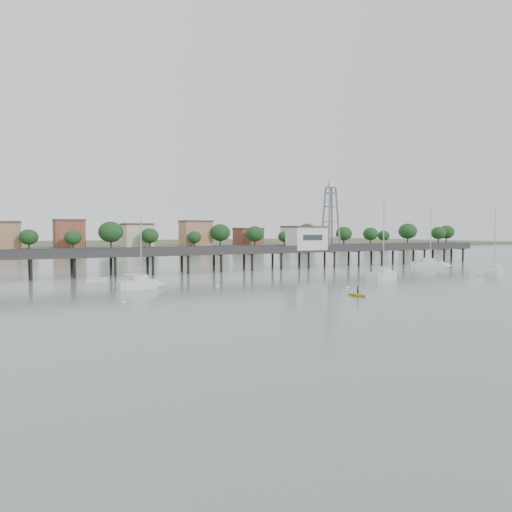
{
  "coord_description": "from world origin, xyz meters",
  "views": [
    {
      "loc": [
        -36.23,
        -33.32,
        8.45
      ],
      "look_at": [
        2.94,
        42.0,
        4.0
      ],
      "focal_mm": 35.0,
      "sensor_mm": 36.0,
      "label": 1
    }
  ],
  "objects_px": {
    "lattice_tower": "(331,218)",
    "white_tender": "(97,280)",
    "yellow_dinghy": "(358,296)",
    "pier": "(201,253)",
    "sailboat_d": "(495,272)",
    "sailboat_e": "(434,265)",
    "sailboat_b": "(145,284)",
    "sailboat_c": "(385,276)"
  },
  "relations": [
    {
      "from": "sailboat_b",
      "to": "sailboat_e",
      "type": "xyz_separation_m",
      "value": [
        68.15,
        9.84,
        -0.02
      ]
    },
    {
      "from": "sailboat_c",
      "to": "sailboat_d",
      "type": "relative_size",
      "value": 1.11
    },
    {
      "from": "sailboat_b",
      "to": "white_tender",
      "type": "relative_size",
      "value": 3.0
    },
    {
      "from": "white_tender",
      "to": "yellow_dinghy",
      "type": "height_order",
      "value": "yellow_dinghy"
    },
    {
      "from": "lattice_tower",
      "to": "sailboat_b",
      "type": "xyz_separation_m",
      "value": [
        -49.05,
        -22.86,
        -10.45
      ]
    },
    {
      "from": "lattice_tower",
      "to": "pier",
      "type": "bearing_deg",
      "value": -180.0
    },
    {
      "from": "lattice_tower",
      "to": "white_tender",
      "type": "xyz_separation_m",
      "value": [
        -53.67,
        -10.85,
        -10.7
      ]
    },
    {
      "from": "sailboat_c",
      "to": "lattice_tower",
      "type": "bearing_deg",
      "value": 46.65
    },
    {
      "from": "sailboat_e",
      "to": "yellow_dinghy",
      "type": "bearing_deg",
      "value": -113.5
    },
    {
      "from": "pier",
      "to": "white_tender",
      "type": "bearing_deg",
      "value": -153.93
    },
    {
      "from": "pier",
      "to": "sailboat_e",
      "type": "relative_size",
      "value": 10.94
    },
    {
      "from": "sailboat_d",
      "to": "yellow_dinghy",
      "type": "distance_m",
      "value": 42.8
    },
    {
      "from": "pier",
      "to": "yellow_dinghy",
      "type": "height_order",
      "value": "pier"
    },
    {
      "from": "lattice_tower",
      "to": "sailboat_e",
      "type": "xyz_separation_m",
      "value": [
        19.11,
        -13.02,
        -10.46
      ]
    },
    {
      "from": "sailboat_e",
      "to": "white_tender",
      "type": "bearing_deg",
      "value": -148.47
    },
    {
      "from": "lattice_tower",
      "to": "yellow_dinghy",
      "type": "bearing_deg",
      "value": -122.05
    },
    {
      "from": "pier",
      "to": "sailboat_d",
      "type": "height_order",
      "value": "sailboat_d"
    },
    {
      "from": "sailboat_d",
      "to": "sailboat_c",
      "type": "bearing_deg",
      "value": 140.91
    },
    {
      "from": "lattice_tower",
      "to": "sailboat_c",
      "type": "bearing_deg",
      "value": -107.44
    },
    {
      "from": "white_tender",
      "to": "sailboat_d",
      "type": "bearing_deg",
      "value": 0.6
    },
    {
      "from": "lattice_tower",
      "to": "yellow_dinghy",
      "type": "distance_m",
      "value": 52.35
    },
    {
      "from": "sailboat_d",
      "to": "sailboat_e",
      "type": "bearing_deg",
      "value": 45.78
    },
    {
      "from": "sailboat_d",
      "to": "white_tender",
      "type": "xyz_separation_m",
      "value": [
        -67.79,
        21.18,
        -0.24
      ]
    },
    {
      "from": "sailboat_b",
      "to": "sailboat_e",
      "type": "bearing_deg",
      "value": -1.54
    },
    {
      "from": "pier",
      "to": "sailboat_e",
      "type": "height_order",
      "value": "sailboat_e"
    },
    {
      "from": "lattice_tower",
      "to": "sailboat_e",
      "type": "relative_size",
      "value": 1.13
    },
    {
      "from": "yellow_dinghy",
      "to": "sailboat_e",
      "type": "bearing_deg",
      "value": 23.98
    },
    {
      "from": "sailboat_b",
      "to": "sailboat_c",
      "type": "relative_size",
      "value": 0.75
    },
    {
      "from": "sailboat_d",
      "to": "pier",
      "type": "bearing_deg",
      "value": 115.42
    },
    {
      "from": "sailboat_d",
      "to": "yellow_dinghy",
      "type": "height_order",
      "value": "sailboat_d"
    },
    {
      "from": "sailboat_b",
      "to": "sailboat_e",
      "type": "relative_size",
      "value": 0.79
    },
    {
      "from": "pier",
      "to": "yellow_dinghy",
      "type": "bearing_deg",
      "value": -84.27
    },
    {
      "from": "pier",
      "to": "lattice_tower",
      "type": "relative_size",
      "value": 9.68
    },
    {
      "from": "lattice_tower",
      "to": "sailboat_d",
      "type": "distance_m",
      "value": 36.53
    },
    {
      "from": "sailboat_d",
      "to": "yellow_dinghy",
      "type": "bearing_deg",
      "value": 165.84
    },
    {
      "from": "lattice_tower",
      "to": "white_tender",
      "type": "distance_m",
      "value": 55.79
    },
    {
      "from": "sailboat_d",
      "to": "white_tender",
      "type": "relative_size",
      "value": 3.59
    },
    {
      "from": "lattice_tower",
      "to": "white_tender",
      "type": "bearing_deg",
      "value": -168.58
    },
    {
      "from": "yellow_dinghy",
      "to": "pier",
      "type": "bearing_deg",
      "value": 86.45
    },
    {
      "from": "sailboat_d",
      "to": "yellow_dinghy",
      "type": "xyz_separation_m",
      "value": [
        -41.27,
        -11.33,
        -0.64
      ]
    },
    {
      "from": "sailboat_c",
      "to": "sailboat_d",
      "type": "xyz_separation_m",
      "value": [
        22.97,
        -3.87,
        0.01
      ]
    },
    {
      "from": "sailboat_b",
      "to": "sailboat_d",
      "type": "bearing_deg",
      "value": -18.01
    }
  ]
}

